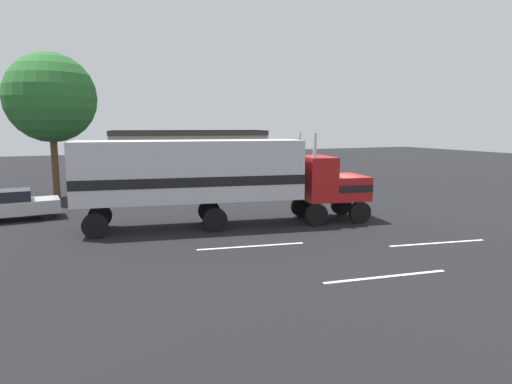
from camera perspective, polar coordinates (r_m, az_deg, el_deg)
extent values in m
plane|color=black|center=(23.75, 9.06, -3.31)|extent=(120.00, 120.00, 0.00)
cube|color=silver|center=(18.03, -0.62, -7.00)|extent=(4.36, 0.93, 0.01)
cube|color=silver|center=(20.00, 22.33, -6.09)|extent=(4.36, 0.96, 0.01)
cube|color=silver|center=(15.16, 16.38, -10.41)|extent=(4.38, 0.77, 0.01)
cube|color=#B21919|center=(23.34, 11.42, 0.65)|extent=(2.22, 2.78, 1.20)
cube|color=#B21919|center=(22.65, 7.78, 1.78)|extent=(1.83, 2.71, 2.20)
cube|color=silver|center=(23.76, 13.47, 0.72)|extent=(0.46, 2.08, 1.08)
cube|color=black|center=(23.34, 11.42, 0.80)|extent=(2.23, 2.82, 0.36)
cylinder|color=silver|center=(23.43, 5.58, 3.52)|extent=(0.18, 0.18, 3.40)
cylinder|color=silver|center=(21.37, 7.52, 3.00)|extent=(0.18, 0.18, 3.40)
cube|color=silver|center=(21.12, -8.46, 2.78)|extent=(10.80, 4.44, 2.80)
cube|color=black|center=(21.17, -8.44, 1.65)|extent=(10.80, 4.48, 0.44)
cylinder|color=silver|center=(24.18, 7.53, -0.78)|extent=(1.39, 0.86, 0.64)
cylinder|color=black|center=(24.63, 10.89, -1.63)|extent=(1.14, 0.49, 1.10)
cylinder|color=black|center=(22.69, 13.19, -2.58)|extent=(1.14, 0.49, 1.10)
cylinder|color=black|center=(23.78, 5.84, -1.88)|extent=(1.14, 0.49, 1.10)
cylinder|color=black|center=(21.76, 7.77, -2.90)|extent=(1.14, 0.49, 1.10)
cylinder|color=black|center=(22.63, -6.07, -2.42)|extent=(1.14, 0.49, 1.10)
cylinder|color=black|center=(20.50, -5.25, -3.57)|extent=(1.14, 0.49, 1.10)
cylinder|color=black|center=(22.57, -19.42, -2.90)|extent=(1.14, 0.49, 1.10)
cylinder|color=black|center=(20.43, -20.01, -4.10)|extent=(1.14, 0.49, 1.10)
cylinder|color=black|center=(23.57, -5.73, -2.32)|extent=(0.18, 0.18, 0.82)
cylinder|color=black|center=(23.60, -6.09, -2.32)|extent=(0.18, 0.18, 0.82)
cylinder|color=#333338|center=(23.46, -5.94, -0.64)|extent=(0.34, 0.34, 0.58)
sphere|color=tan|center=(23.40, -5.95, 0.34)|extent=(0.23, 0.23, 0.23)
cube|color=black|center=(23.65, -5.86, -0.49)|extent=(0.30, 0.26, 0.36)
cube|color=#B7B7BC|center=(26.02, -28.79, -1.74)|extent=(4.51, 2.09, 0.70)
cube|color=#1E232D|center=(25.94, -29.33, -0.41)|extent=(2.21, 1.79, 0.55)
cylinder|color=black|center=(26.86, -25.52, -1.98)|extent=(0.65, 0.26, 0.64)
cylinder|color=black|center=(25.32, -25.36, -2.56)|extent=(0.65, 0.26, 0.64)
cylinder|color=brown|center=(32.26, -24.43, 3.28)|extent=(0.44, 0.44, 4.60)
sphere|color=#29672A|center=(32.21, -24.91, 10.95)|extent=(5.77, 5.77, 5.77)
cube|color=#9E938C|center=(48.89, -8.63, 5.32)|extent=(17.02, 8.81, 4.31)
cube|color=#3F3833|center=(48.82, -8.68, 7.55)|extent=(17.14, 8.92, 0.50)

